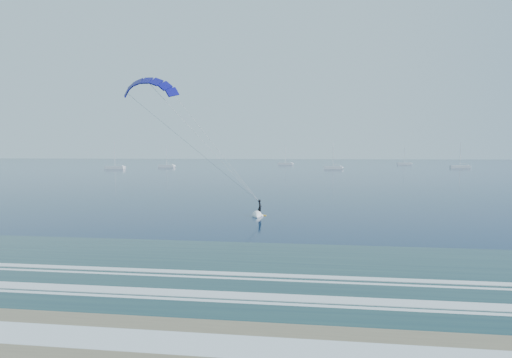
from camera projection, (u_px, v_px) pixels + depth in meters
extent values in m
plane|color=#082547|center=(132.00, 337.00, 17.85)|extent=(900.00, 900.00, 0.00)
cube|color=#1E423F|center=(190.00, 280.00, 25.75)|extent=(600.00, 22.00, 0.03)
cube|color=white|center=(147.00, 322.00, 19.33)|extent=(600.00, 0.90, 0.07)
cube|color=white|center=(177.00, 293.00, 23.28)|extent=(600.00, 1.10, 0.07)
cube|color=white|center=(198.00, 273.00, 27.23)|extent=(600.00, 0.70, 0.07)
cube|color=white|center=(127.00, 340.00, 17.35)|extent=(600.00, 2.00, 0.02)
cube|color=#F0AC1C|center=(260.00, 215.00, 51.93)|extent=(1.43, 0.46, 0.08)
imported|color=black|center=(260.00, 207.00, 51.88)|extent=(0.57, 0.73, 1.76)
cone|color=white|center=(257.00, 216.00, 50.66)|extent=(1.31, 1.74, 1.10)
cube|color=silver|center=(115.00, 168.00, 194.46)|extent=(8.55, 2.40, 1.20)
cylinder|color=silver|center=(115.00, 154.00, 194.12)|extent=(0.18, 0.18, 10.45)
cylinder|color=silver|center=(118.00, 164.00, 194.21)|extent=(2.60, 0.12, 0.12)
cube|color=silver|center=(167.00, 166.00, 214.67)|extent=(7.59, 2.40, 1.20)
cylinder|color=silver|center=(166.00, 155.00, 214.36)|extent=(0.18, 0.18, 9.37)
cylinder|color=silver|center=(169.00, 163.00, 214.42)|extent=(2.60, 0.12, 0.12)
cube|color=silver|center=(285.00, 164.00, 257.02)|extent=(8.34, 2.40, 1.20)
cylinder|color=silver|center=(285.00, 154.00, 256.68)|extent=(0.18, 0.18, 10.10)
cylinder|color=silver|center=(287.00, 161.00, 256.76)|extent=(2.60, 0.12, 0.12)
cube|color=silver|center=(333.00, 168.00, 193.09)|extent=(7.64, 2.40, 1.20)
cylinder|color=silver|center=(333.00, 155.00, 192.77)|extent=(0.18, 0.18, 9.55)
cylinder|color=silver|center=(336.00, 164.00, 192.84)|extent=(2.60, 0.12, 0.12)
cube|color=silver|center=(404.00, 164.00, 261.67)|extent=(7.82, 2.40, 1.20)
cylinder|color=silver|center=(404.00, 154.00, 261.35)|extent=(0.18, 0.18, 9.55)
cylinder|color=silver|center=(406.00, 161.00, 261.41)|extent=(2.60, 0.12, 0.12)
cube|color=silver|center=(460.00, 167.00, 205.95)|extent=(8.38, 2.40, 1.20)
cylinder|color=silver|center=(460.00, 154.00, 205.61)|extent=(0.18, 0.18, 10.28)
cylinder|color=silver|center=(463.00, 164.00, 205.70)|extent=(2.60, 0.12, 0.12)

